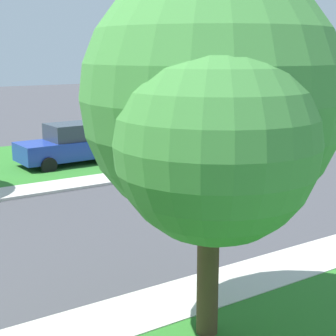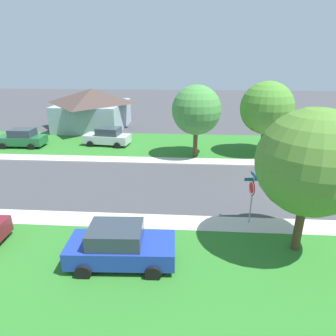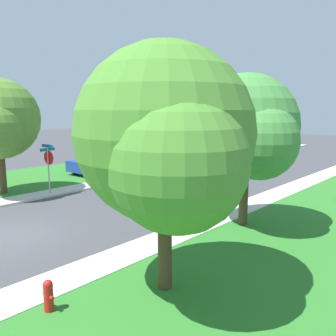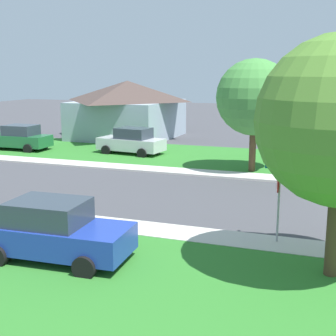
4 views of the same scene
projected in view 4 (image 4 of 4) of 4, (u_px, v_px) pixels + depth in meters
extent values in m
cube|color=beige|center=(155.00, 169.00, 25.66)|extent=(1.40, 56.00, 0.10)
cube|color=#2D7528|center=(181.00, 155.00, 30.00)|extent=(8.00, 56.00, 0.08)
cube|color=beige|center=(62.00, 219.00, 16.98)|extent=(1.40, 56.00, 0.10)
cylinder|color=#9E9EA3|center=(279.00, 204.00, 14.43)|extent=(0.07, 0.07, 2.60)
cylinder|color=red|center=(278.00, 180.00, 14.28)|extent=(0.76, 0.13, 0.76)
cylinder|color=white|center=(277.00, 180.00, 14.29)|extent=(0.66, 0.09, 0.67)
cylinder|color=red|center=(277.00, 180.00, 14.29)|extent=(0.54, 0.08, 0.55)
cube|color=#0F5B84|center=(281.00, 160.00, 14.15)|extent=(0.91, 0.14, 0.16)
cube|color=#0F5B84|center=(280.00, 166.00, 14.18)|extent=(0.14, 0.91, 0.16)
cube|color=silver|center=(131.00, 144.00, 30.39)|extent=(2.33, 4.49, 0.76)
cube|color=#2D3842|center=(133.00, 133.00, 30.16)|extent=(1.85, 2.29, 0.68)
cylinder|color=black|center=(106.00, 150.00, 30.27)|extent=(0.32, 0.67, 0.64)
cylinder|color=black|center=(121.00, 146.00, 31.85)|extent=(0.32, 0.67, 0.64)
cylinder|color=black|center=(142.00, 153.00, 29.10)|extent=(0.32, 0.67, 0.64)
cylinder|color=black|center=(156.00, 149.00, 30.67)|extent=(0.32, 0.67, 0.64)
cube|color=#1E389E|center=(56.00, 237.00, 13.29)|extent=(1.99, 4.38, 0.76)
cube|color=#2D3842|center=(48.00, 212.00, 13.20)|extent=(1.69, 2.17, 0.68)
cylinder|color=black|center=(112.00, 244.00, 13.83)|extent=(0.27, 0.65, 0.64)
cylinder|color=black|center=(84.00, 268.00, 12.15)|extent=(0.27, 0.65, 0.64)
cylinder|color=black|center=(33.00, 235.00, 14.59)|extent=(0.27, 0.65, 0.64)
cube|color=#1E6033|center=(19.00, 140.00, 31.99)|extent=(1.84, 4.32, 0.76)
cube|color=#2D3842|center=(21.00, 130.00, 31.78)|extent=(1.62, 2.12, 0.68)
cylinder|color=black|center=(11.00, 143.00, 33.32)|extent=(0.25, 0.64, 0.64)
cylinder|color=black|center=(28.00, 149.00, 30.81)|extent=(0.25, 0.64, 0.64)
cylinder|color=black|center=(44.00, 145.00, 32.48)|extent=(0.25, 0.64, 0.64)
cylinder|color=#4C3823|center=(252.00, 148.00, 24.87)|extent=(0.36, 0.36, 2.61)
sphere|color=#448A3D|center=(254.00, 97.00, 24.32)|extent=(3.99, 3.99, 3.99)
sphere|color=#448A3D|center=(268.00, 106.00, 25.06)|extent=(2.79, 2.79, 2.79)
cylinder|color=#4C3823|center=(334.00, 230.00, 12.06)|extent=(0.36, 0.36, 2.62)
cube|color=#93A3B2|center=(128.00, 119.00, 38.14)|extent=(8.54, 7.37, 3.00)
pyramid|color=#473833|center=(127.00, 91.00, 37.68)|extent=(9.15, 7.98, 1.60)
cube|color=#51331E|center=(89.00, 123.00, 39.48)|extent=(1.00, 0.08, 2.10)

